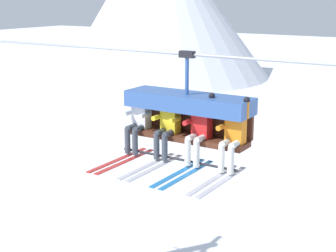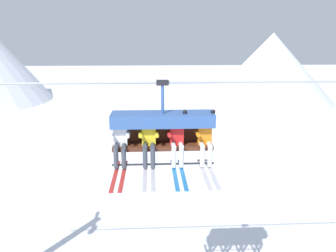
{
  "view_description": "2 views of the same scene",
  "coord_description": "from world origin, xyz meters",
  "px_view_note": "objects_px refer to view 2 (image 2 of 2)",
  "views": [
    {
      "loc": [
        5.25,
        -8.63,
        8.57
      ],
      "look_at": [
        0.38,
        -1.0,
        6.24
      ],
      "focal_mm": 55.0,
      "sensor_mm": 36.0,
      "label": 1
    },
    {
      "loc": [
        0.38,
        -8.21,
        8.51
      ],
      "look_at": [
        0.78,
        -0.64,
        6.48
      ],
      "focal_mm": 35.0,
      "sensor_mm": 36.0,
      "label": 2
    }
  ],
  "objects_px": {
    "skier_yellow": "(149,140)",
    "skier_red": "(177,138)",
    "chairlift_chair": "(163,125)",
    "skier_orange": "(205,138)",
    "skier_white": "(120,140)"
  },
  "relations": [
    {
      "from": "skier_yellow",
      "to": "skier_red",
      "type": "relative_size",
      "value": 1.0
    },
    {
      "from": "skier_yellow",
      "to": "chairlift_chair",
      "type": "bearing_deg",
      "value": 33.84
    },
    {
      "from": "skier_yellow",
      "to": "skier_orange",
      "type": "distance_m",
      "value": 1.32
    },
    {
      "from": "chairlift_chair",
      "to": "skier_white",
      "type": "xyz_separation_m",
      "value": [
        -0.99,
        -0.22,
        -0.29
      ]
    },
    {
      "from": "skier_orange",
      "to": "chairlift_chair",
      "type": "bearing_deg",
      "value": 167.82
    },
    {
      "from": "chairlift_chair",
      "to": "skier_yellow",
      "type": "height_order",
      "value": "chairlift_chair"
    },
    {
      "from": "skier_red",
      "to": "skier_orange",
      "type": "xyz_separation_m",
      "value": [
        0.66,
        0.0,
        0.0
      ]
    },
    {
      "from": "skier_white",
      "to": "skier_red",
      "type": "bearing_deg",
      "value": 0.3
    },
    {
      "from": "skier_yellow",
      "to": "skier_red",
      "type": "xyz_separation_m",
      "value": [
        0.66,
        0.01,
        0.02
      ]
    },
    {
      "from": "chairlift_chair",
      "to": "skier_white",
      "type": "distance_m",
      "value": 1.06
    },
    {
      "from": "chairlift_chair",
      "to": "skier_yellow",
      "type": "xyz_separation_m",
      "value": [
        -0.33,
        -0.22,
        -0.29
      ]
    },
    {
      "from": "skier_white",
      "to": "skier_yellow",
      "type": "xyz_separation_m",
      "value": [
        0.66,
        0.0,
        0.0
      ]
    },
    {
      "from": "chairlift_chair",
      "to": "skier_white",
      "type": "relative_size",
      "value": 1.42
    },
    {
      "from": "skier_red",
      "to": "skier_orange",
      "type": "height_order",
      "value": "same"
    },
    {
      "from": "skier_white",
      "to": "skier_red",
      "type": "relative_size",
      "value": 1.0
    }
  ]
}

